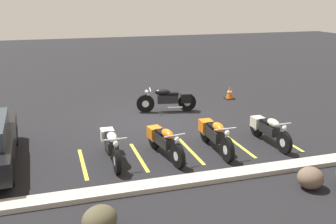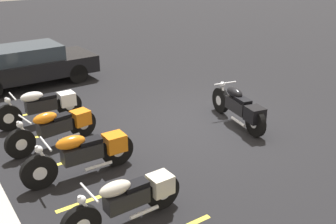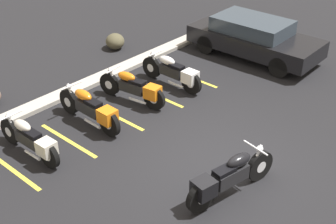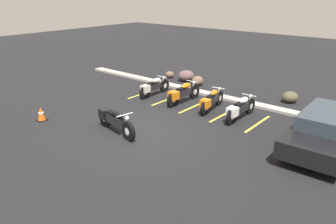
# 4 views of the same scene
# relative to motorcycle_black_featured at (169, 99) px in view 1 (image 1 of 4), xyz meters

# --- Properties ---
(ground) EXTENTS (60.00, 60.00, 0.00)m
(ground) POSITION_rel_motorcycle_black_featured_xyz_m (0.71, 0.71, -0.49)
(ground) COLOR black
(motorcycle_black_featured) EXTENTS (2.30, 0.81, 0.91)m
(motorcycle_black_featured) POSITION_rel_motorcycle_black_featured_xyz_m (0.00, 0.00, 0.00)
(motorcycle_black_featured) COLOR black
(motorcycle_black_featured) RESTS_ON ground
(parked_bike_0) EXTENTS (0.60, 2.13, 0.84)m
(parked_bike_0) POSITION_rel_motorcycle_black_featured_xyz_m (-1.83, 4.15, -0.04)
(parked_bike_0) COLOR black
(parked_bike_0) RESTS_ON ground
(parked_bike_1) EXTENTS (0.64, 2.28, 0.90)m
(parked_bike_1) POSITION_rel_motorcycle_black_featured_xyz_m (-0.05, 4.16, -0.01)
(parked_bike_1) COLOR black
(parked_bike_1) RESTS_ON ground
(parked_bike_2) EXTENTS (0.70, 2.17, 0.86)m
(parked_bike_2) POSITION_rel_motorcycle_black_featured_xyz_m (1.50, 4.17, -0.03)
(parked_bike_2) COLOR black
(parked_bike_2) RESTS_ON ground
(parked_bike_3) EXTENTS (0.62, 2.22, 0.87)m
(parked_bike_3) POSITION_rel_motorcycle_black_featured_xyz_m (2.94, 4.02, -0.02)
(parked_bike_3) COLOR black
(parked_bike_3) RESTS_ON ground
(concrete_curb) EXTENTS (18.00, 0.50, 0.12)m
(concrete_curb) POSITION_rel_motorcycle_black_featured_xyz_m (0.71, 5.96, -0.43)
(concrete_curb) COLOR #A8A399
(concrete_curb) RESTS_ON ground
(landscape_rock_1) EXTENTS (0.98, 0.98, 0.53)m
(landscape_rock_1) POSITION_rel_motorcycle_black_featured_xyz_m (3.73, 7.39, -0.22)
(landscape_rock_1) COLOR #4D4833
(landscape_rock_1) RESTS_ON ground
(landscape_rock_3) EXTENTS (0.87, 0.86, 0.51)m
(landscape_rock_3) POSITION_rel_motorcycle_black_featured_xyz_m (-1.22, 7.05, -0.23)
(landscape_rock_3) COLOR brown
(landscape_rock_3) RESTS_ON ground
(traffic_cone) EXTENTS (0.40, 0.40, 0.56)m
(traffic_cone) POSITION_rel_motorcycle_black_featured_xyz_m (-3.11, -1.11, -0.22)
(traffic_cone) COLOR black
(traffic_cone) RESTS_ON ground
(stall_line_0) EXTENTS (0.10, 2.10, 0.00)m
(stall_line_0) POSITION_rel_motorcycle_black_featured_xyz_m (-2.46, 4.06, -0.48)
(stall_line_0) COLOR gold
(stall_line_0) RESTS_ON ground
(stall_line_1) EXTENTS (0.10, 2.10, 0.00)m
(stall_line_1) POSITION_rel_motorcycle_black_featured_xyz_m (-0.91, 4.06, -0.48)
(stall_line_1) COLOR gold
(stall_line_1) RESTS_ON ground
(stall_line_2) EXTENTS (0.10, 2.10, 0.00)m
(stall_line_2) POSITION_rel_motorcycle_black_featured_xyz_m (0.64, 4.06, -0.48)
(stall_line_2) COLOR gold
(stall_line_2) RESTS_ON ground
(stall_line_3) EXTENTS (0.10, 2.10, 0.00)m
(stall_line_3) POSITION_rel_motorcycle_black_featured_xyz_m (2.18, 4.06, -0.48)
(stall_line_3) COLOR gold
(stall_line_3) RESTS_ON ground
(stall_line_4) EXTENTS (0.10, 2.10, 0.00)m
(stall_line_4) POSITION_rel_motorcycle_black_featured_xyz_m (3.73, 4.06, -0.48)
(stall_line_4) COLOR gold
(stall_line_4) RESTS_ON ground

